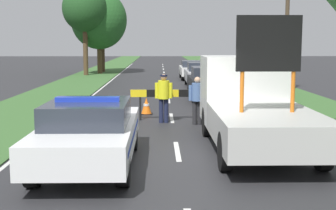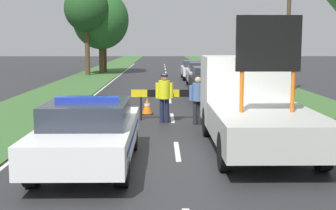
{
  "view_description": "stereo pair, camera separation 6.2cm",
  "coord_description": "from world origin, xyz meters",
  "px_view_note": "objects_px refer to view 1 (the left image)",
  "views": [
    {
      "loc": [
        -0.45,
        -10.48,
        2.65
      ],
      "look_at": [
        -0.22,
        1.05,
        1.1
      ],
      "focal_mm": 50.0,
      "sensor_mm": 36.0,
      "label": 1
    },
    {
      "loc": [
        -0.38,
        -10.49,
        2.65
      ],
      "look_at": [
        -0.22,
        1.05,
        1.1
      ],
      "focal_mm": 50.0,
      "sensor_mm": 36.0,
      "label": 2
    }
  ],
  "objects_px": {
    "queued_car_sedan_black": "(209,83)",
    "road_barrier": "(179,95)",
    "police_car": "(89,132)",
    "work_truck": "(252,103)",
    "traffic_cone_near_truck": "(232,113)",
    "roadside_tree_mid_left": "(102,17)",
    "traffic_cone_centre_front": "(73,127)",
    "pedestrian_civilian": "(197,97)",
    "utility_pole": "(287,12)",
    "roadside_tree_near_left": "(99,20)",
    "roadside_tree_near_right": "(85,9)",
    "traffic_cone_behind_barrier": "(146,106)",
    "traffic_cone_near_police": "(253,112)",
    "queued_car_sedan_silver": "(201,74)",
    "queued_car_van_white": "(193,69)",
    "traffic_cone_lane_edge": "(205,105)",
    "police_officer": "(164,94)"
  },
  "relations": [
    {
      "from": "police_car",
      "to": "road_barrier",
      "type": "distance_m",
      "value": 6.34
    },
    {
      "from": "roadside_tree_near_right",
      "to": "utility_pole",
      "type": "xyz_separation_m",
      "value": [
        12.23,
        -14.6,
        -1.16
      ]
    },
    {
      "from": "traffic_cone_lane_edge",
      "to": "queued_car_sedan_black",
      "type": "height_order",
      "value": "queued_car_sedan_black"
    },
    {
      "from": "traffic_cone_centre_front",
      "to": "roadside_tree_near_left",
      "type": "distance_m",
      "value": 27.41
    },
    {
      "from": "police_officer",
      "to": "queued_car_sedan_black",
      "type": "distance_m",
      "value": 6.78
    },
    {
      "from": "traffic_cone_centre_front",
      "to": "roadside_tree_mid_left",
      "type": "distance_m",
      "value": 29.68
    },
    {
      "from": "queued_car_sedan_silver",
      "to": "queued_car_van_white",
      "type": "bearing_deg",
      "value": -89.16
    },
    {
      "from": "traffic_cone_behind_barrier",
      "to": "roadside_tree_mid_left",
      "type": "relative_size",
      "value": 0.09
    },
    {
      "from": "traffic_cone_behind_barrier",
      "to": "roadside_tree_mid_left",
      "type": "xyz_separation_m",
      "value": [
        -4.56,
        24.8,
        4.57
      ]
    },
    {
      "from": "traffic_cone_lane_edge",
      "to": "queued_car_sedan_silver",
      "type": "height_order",
      "value": "queued_car_sedan_silver"
    },
    {
      "from": "roadside_tree_near_right",
      "to": "police_officer",
      "type": "bearing_deg",
      "value": -75.0
    },
    {
      "from": "traffic_cone_near_truck",
      "to": "roadside_tree_near_right",
      "type": "xyz_separation_m",
      "value": [
        -8.29,
        22.81,
        4.93
      ]
    },
    {
      "from": "queued_car_van_white",
      "to": "roadside_tree_near_right",
      "type": "relative_size",
      "value": 0.6
    },
    {
      "from": "roadside_tree_near_left",
      "to": "police_officer",
      "type": "bearing_deg",
      "value": -78.07
    },
    {
      "from": "pedestrian_civilian",
      "to": "roadside_tree_near_left",
      "type": "relative_size",
      "value": 0.22
    },
    {
      "from": "queued_car_van_white",
      "to": "queued_car_sedan_black",
      "type": "bearing_deg",
      "value": 89.35
    },
    {
      "from": "queued_car_van_white",
      "to": "roadside_tree_near_left",
      "type": "bearing_deg",
      "value": -38.14
    },
    {
      "from": "roadside_tree_near_right",
      "to": "utility_pole",
      "type": "relative_size",
      "value": 0.9
    },
    {
      "from": "traffic_cone_near_truck",
      "to": "roadside_tree_mid_left",
      "type": "xyz_separation_m",
      "value": [
        -7.43,
        26.88,
        4.52
      ]
    },
    {
      "from": "traffic_cone_near_police",
      "to": "traffic_cone_near_truck",
      "type": "height_order",
      "value": "traffic_cone_near_truck"
    },
    {
      "from": "police_officer",
      "to": "roadside_tree_near_right",
      "type": "height_order",
      "value": "roadside_tree_near_right"
    },
    {
      "from": "police_officer",
      "to": "utility_pole",
      "type": "xyz_separation_m",
      "value": [
        6.18,
        7.97,
        3.17
      ]
    },
    {
      "from": "traffic_cone_near_police",
      "to": "traffic_cone_centre_front",
      "type": "xyz_separation_m",
      "value": [
        -5.58,
        -2.91,
        0.03
      ]
    },
    {
      "from": "work_truck",
      "to": "pedestrian_civilian",
      "type": "distance_m",
      "value": 3.32
    },
    {
      "from": "police_car",
      "to": "roadside_tree_near_left",
      "type": "bearing_deg",
      "value": 100.79
    },
    {
      "from": "traffic_cone_behind_barrier",
      "to": "traffic_cone_lane_edge",
      "type": "bearing_deg",
      "value": 1.46
    },
    {
      "from": "work_truck",
      "to": "roadside_tree_near_left",
      "type": "height_order",
      "value": "roadside_tree_near_left"
    },
    {
      "from": "police_officer",
      "to": "queued_car_sedan_silver",
      "type": "bearing_deg",
      "value": -98.55
    },
    {
      "from": "pedestrian_civilian",
      "to": "traffic_cone_lane_edge",
      "type": "height_order",
      "value": "pedestrian_civilian"
    },
    {
      "from": "work_truck",
      "to": "queued_car_van_white",
      "type": "height_order",
      "value": "work_truck"
    },
    {
      "from": "traffic_cone_centre_front",
      "to": "police_car",
      "type": "bearing_deg",
      "value": -72.78
    },
    {
      "from": "pedestrian_civilian",
      "to": "utility_pole",
      "type": "xyz_separation_m",
      "value": [
        5.1,
        8.35,
        3.22
      ]
    },
    {
      "from": "traffic_cone_lane_edge",
      "to": "queued_car_van_white",
      "type": "relative_size",
      "value": 0.16
    },
    {
      "from": "queued_car_van_white",
      "to": "pedestrian_civilian",
      "type": "bearing_deg",
      "value": 86.24
    },
    {
      "from": "roadside_tree_near_left",
      "to": "roadside_tree_near_right",
      "type": "bearing_deg",
      "value": -116.15
    },
    {
      "from": "road_barrier",
      "to": "traffic_cone_lane_edge",
      "type": "xyz_separation_m",
      "value": [
        1.06,
        1.39,
        -0.52
      ]
    },
    {
      "from": "queued_car_sedan_silver",
      "to": "roadside_tree_near_right",
      "type": "distance_m",
      "value": 13.7
    },
    {
      "from": "police_car",
      "to": "work_truck",
      "type": "height_order",
      "value": "work_truck"
    },
    {
      "from": "traffic_cone_lane_edge",
      "to": "pedestrian_civilian",
      "type": "bearing_deg",
      "value": -102.18
    },
    {
      "from": "queued_car_sedan_black",
      "to": "road_barrier",
      "type": "bearing_deg",
      "value": 74.19
    },
    {
      "from": "police_officer",
      "to": "queued_car_sedan_silver",
      "type": "relative_size",
      "value": 0.38
    },
    {
      "from": "traffic_cone_near_truck",
      "to": "traffic_cone_lane_edge",
      "type": "bearing_deg",
      "value": 107.4
    },
    {
      "from": "police_officer",
      "to": "traffic_cone_centre_front",
      "type": "bearing_deg",
      "value": 47.24
    },
    {
      "from": "traffic_cone_near_truck",
      "to": "traffic_cone_behind_barrier",
      "type": "xyz_separation_m",
      "value": [
        -2.87,
        2.09,
        -0.05
      ]
    },
    {
      "from": "pedestrian_civilian",
      "to": "road_barrier",
      "type": "bearing_deg",
      "value": 138.42
    },
    {
      "from": "traffic_cone_centre_front",
      "to": "roadside_tree_mid_left",
      "type": "height_order",
      "value": "roadside_tree_mid_left"
    },
    {
      "from": "queued_car_sedan_black",
      "to": "roadside_tree_mid_left",
      "type": "bearing_deg",
      "value": -69.99
    },
    {
      "from": "roadside_tree_mid_left",
      "to": "queued_car_van_white",
      "type": "bearing_deg",
      "value": -47.24
    },
    {
      "from": "traffic_cone_centre_front",
      "to": "roadside_tree_near_right",
      "type": "bearing_deg",
      "value": 97.94
    },
    {
      "from": "queued_car_sedan_silver",
      "to": "traffic_cone_near_police",
      "type": "bearing_deg",
      "value": 92.91
    }
  ]
}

